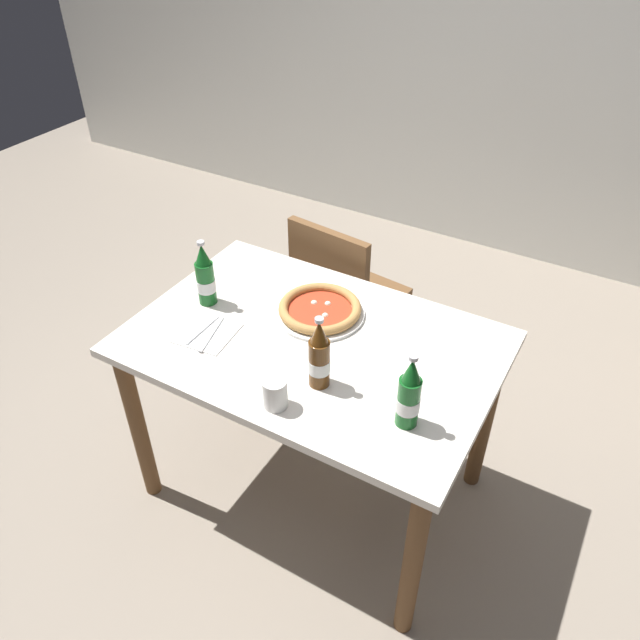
% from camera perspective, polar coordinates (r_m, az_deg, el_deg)
% --- Properties ---
extents(ground_plane, '(8.00, 8.00, 0.00)m').
position_cam_1_polar(ground_plane, '(2.57, -0.58, -14.85)').
color(ground_plane, gray).
extents(back_wall_tiled, '(7.00, 0.10, 2.60)m').
position_cam_1_polar(back_wall_tiled, '(3.71, 18.58, 24.41)').
color(back_wall_tiled, white).
rests_on(back_wall_tiled, ground_plane).
extents(dining_table_main, '(1.20, 0.80, 0.75)m').
position_cam_1_polar(dining_table_main, '(2.11, -0.68, -4.26)').
color(dining_table_main, silver).
rests_on(dining_table_main, ground_plane).
extents(chair_behind_table, '(0.45, 0.45, 0.85)m').
position_cam_1_polar(chair_behind_table, '(2.70, 2.07, 2.31)').
color(chair_behind_table, brown).
rests_on(chair_behind_table, ground_plane).
extents(pizza_margherita_near, '(0.31, 0.31, 0.04)m').
position_cam_1_polar(pizza_margherita_near, '(2.13, -0.01, 0.95)').
color(pizza_margherita_near, white).
rests_on(pizza_margherita_near, dining_table_main).
extents(beer_bottle_left, '(0.07, 0.07, 0.25)m').
position_cam_1_polar(beer_bottle_left, '(2.18, -10.56, 3.86)').
color(beer_bottle_left, '#14591E').
rests_on(beer_bottle_left, dining_table_main).
extents(beer_bottle_center, '(0.07, 0.07, 0.25)m').
position_cam_1_polar(beer_bottle_center, '(1.71, 8.20, -6.92)').
color(beer_bottle_center, '#14591E').
rests_on(beer_bottle_center, dining_table_main).
extents(beer_bottle_right, '(0.07, 0.07, 0.25)m').
position_cam_1_polar(beer_bottle_right, '(1.81, -0.07, -3.44)').
color(beer_bottle_right, '#512D0F').
rests_on(beer_bottle_right, dining_table_main).
extents(napkin_with_cutlery, '(0.20, 0.20, 0.01)m').
position_cam_1_polar(napkin_with_cutlery, '(2.09, -10.38, -1.16)').
color(napkin_with_cutlery, white).
rests_on(napkin_with_cutlery, dining_table_main).
extents(paper_cup, '(0.07, 0.07, 0.09)m').
position_cam_1_polar(paper_cup, '(1.78, -4.17, -6.74)').
color(paper_cup, white).
rests_on(paper_cup, dining_table_main).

